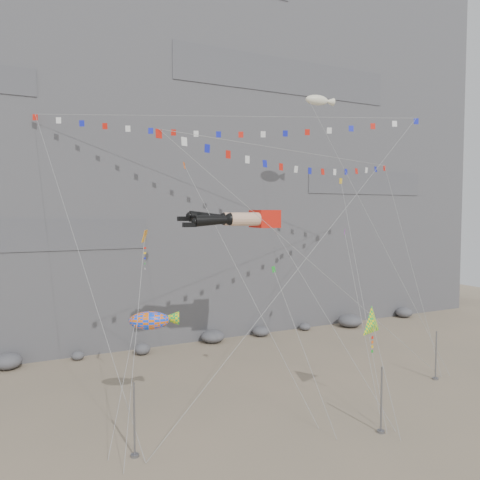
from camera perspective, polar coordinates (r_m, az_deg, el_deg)
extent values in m
plane|color=gray|center=(37.94, 7.10, -18.53)|extent=(120.00, 120.00, 0.00)
cube|color=slate|center=(65.34, -8.61, 12.90)|extent=(80.00, 28.00, 50.00)
cylinder|color=slate|center=(29.51, -12.76, -20.60)|extent=(0.12, 0.12, 4.37)
cylinder|color=slate|center=(32.88, 16.85, -18.14)|extent=(0.12, 0.12, 4.32)
cylinder|color=slate|center=(43.91, 22.78, -12.85)|extent=(0.12, 0.12, 4.15)
cube|color=red|center=(39.11, 3.02, 2.59)|extent=(1.92, 2.56, 1.46)
cylinder|color=#D8A887|center=(37.55, 0.58, 2.57)|extent=(2.52, 1.20, 1.08)
sphere|color=black|center=(37.08, -1.17, 2.56)|extent=(0.99, 0.99, 0.99)
cone|color=black|center=(36.56, -3.30, 2.41)|extent=(2.99, 1.05, 1.01)
cube|color=black|center=(35.95, -6.25, 1.85)|extent=(0.98, 0.47, 0.36)
cylinder|color=#D8A887|center=(38.90, -0.28, 2.60)|extent=(2.52, 1.20, 1.08)
sphere|color=black|center=(38.44, -1.98, 2.58)|extent=(0.99, 0.99, 0.99)
cone|color=black|center=(37.93, -4.05, 2.78)|extent=(3.01, 1.05, 1.08)
cube|color=black|center=(37.34, -6.90, 2.59)|extent=(0.98, 0.47, 0.36)
cylinder|color=gray|center=(35.45, 9.93, -8.57)|extent=(0.03, 0.03, 18.53)
cube|color=slate|center=(33.99, 18.47, -21.29)|extent=(0.16, 0.16, 0.10)
cylinder|color=gray|center=(34.89, -5.15, -0.91)|extent=(0.03, 0.03, 29.71)
cube|color=slate|center=(29.61, -11.43, -25.11)|extent=(0.16, 0.16, 0.10)
cylinder|color=gray|center=(41.24, 15.93, -3.07)|extent=(0.03, 0.03, 22.58)
cube|color=slate|center=(45.22, 23.35, -15.07)|extent=(0.16, 0.16, 0.10)
cylinder|color=gray|center=(29.82, -12.64, -11.96)|extent=(0.03, 0.03, 14.47)
cube|color=slate|center=(28.86, -14.02, -25.94)|extent=(0.16, 0.16, 0.10)
cylinder|color=gray|center=(30.98, -13.24, -16.81)|extent=(0.03, 0.03, 8.67)
cube|color=slate|center=(30.31, -15.81, -24.46)|extent=(0.16, 0.16, 0.10)
cylinder|color=gray|center=(33.78, 17.36, -15.79)|extent=(0.03, 0.03, 7.80)
cube|color=slate|center=(32.93, 19.02, -22.14)|extent=(0.16, 0.16, 0.10)
cylinder|color=gray|center=(45.04, 16.58, 1.34)|extent=(0.03, 0.03, 28.34)
cube|color=slate|center=(45.52, 24.28, -14.96)|extent=(0.16, 0.16, 0.10)
cylinder|color=gray|center=(34.71, 0.45, -5.08)|extent=(0.03, 0.03, 22.44)
cube|color=slate|center=(33.28, 9.59, -21.72)|extent=(0.16, 0.16, 0.10)
cylinder|color=gray|center=(39.77, 14.39, -8.26)|extent=(0.03, 0.03, 16.85)
cube|color=slate|center=(36.27, 16.67, -19.63)|extent=(0.16, 0.16, 0.10)
cylinder|color=gray|center=(33.06, 7.61, -12.76)|extent=(0.03, 0.03, 12.33)
cube|color=slate|center=(32.09, 11.75, -22.74)|extent=(0.16, 0.16, 0.10)
cylinder|color=gray|center=(39.18, 14.30, -4.79)|extent=(0.03, 0.03, 24.32)
cube|color=slate|center=(33.55, 17.49, -21.62)|extent=(0.16, 0.16, 0.10)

